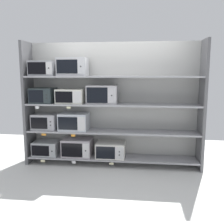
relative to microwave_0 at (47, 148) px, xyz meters
name	(u,v)px	position (x,y,z in m)	size (l,w,h in m)	color
ground	(105,189)	(1.28, -1.00, -0.30)	(7.16, 6.00, 0.02)	silver
back_panel	(113,103)	(1.28, 0.25, 0.87)	(3.36, 0.04, 2.30)	#B2B2AD
upright_left	(29,103)	(-0.33, 0.00, 0.87)	(0.05, 0.45, 2.30)	#5B5B5E
upright_right	(202,106)	(2.89, 0.00, 0.87)	(0.05, 0.45, 2.30)	#5B5B5E
shelf_0	(112,157)	(1.28, 0.00, -0.15)	(3.16, 0.45, 0.03)	#99999E
microwave_0	(47,148)	(0.00, 0.00, 0.00)	(0.48, 0.41, 0.27)	#A2A6A8
microwave_1	(78,147)	(0.61, 0.00, 0.04)	(0.55, 0.43, 0.34)	#A199A1
microwave_2	(111,150)	(1.26, 0.00, 0.01)	(0.54, 0.42, 0.28)	silver
price_tag_0	(43,161)	(0.00, -0.22, -0.19)	(0.08, 0.00, 0.04)	beige
price_tag_1	(74,162)	(0.59, -0.22, -0.19)	(0.07, 0.00, 0.04)	white
price_tag_2	(111,164)	(1.30, -0.22, -0.19)	(0.08, 0.00, 0.04)	beige
shelf_1	(112,131)	(1.28, 0.00, 0.36)	(3.16, 0.45, 0.03)	#99999E
microwave_3	(45,122)	(-0.01, 0.00, 0.52)	(0.47, 0.36, 0.29)	#A3A2A8
microwave_4	(74,121)	(0.56, 0.00, 0.54)	(0.53, 0.42, 0.32)	#B3BAC3
price_tag_3	(44,135)	(0.04, -0.22, 0.32)	(0.09, 0.00, 0.04)	orange
price_tag_4	(73,136)	(0.59, -0.22, 0.32)	(0.08, 0.00, 0.04)	orange
shelf_2	(112,105)	(1.28, 0.00, 0.87)	(3.16, 0.45, 0.03)	#99999E
microwave_5	(43,95)	(-0.03, 0.00, 1.02)	(0.43, 0.42, 0.28)	#293234
microwave_6	(71,96)	(0.50, 0.00, 1.01)	(0.51, 0.37, 0.26)	silver
microwave_7	(102,95)	(1.10, 0.00, 1.05)	(0.56, 0.34, 0.34)	#B6B3B7
price_tag_5	(37,107)	(-0.06, -0.22, 0.82)	(0.06, 0.00, 0.05)	white
price_tag_6	(69,108)	(0.52, -0.22, 0.83)	(0.08, 0.00, 0.04)	beige
shelf_3	(112,77)	(1.28, 0.00, 1.38)	(3.16, 0.45, 0.03)	#99999E
microwave_8	(43,68)	(0.00, 0.00, 1.53)	(0.47, 0.38, 0.27)	#9D9FA5
microwave_9	(73,67)	(0.56, 0.00, 1.56)	(0.53, 0.37, 0.33)	#BCBDC1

